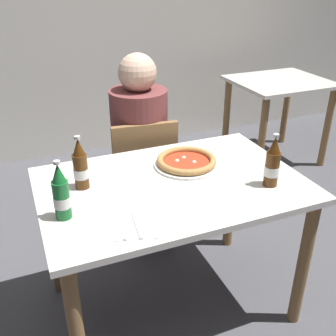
{
  "coord_description": "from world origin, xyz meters",
  "views": [
    {
      "loc": [
        -0.62,
        -1.45,
        1.63
      ],
      "look_at": [
        0.0,
        0.05,
        0.8
      ],
      "focal_mm": 42.28,
      "sensor_mm": 36.0,
      "label": 1
    }
  ],
  "objects_px": {
    "beer_bottle_right": "(80,167)",
    "beer_bottle_center": "(272,164)",
    "diner_seated": "(140,156)",
    "dining_table_main": "(172,203)",
    "dining_table_background": "(278,98)",
    "beer_bottle_left": "(61,194)",
    "chair_behind_table": "(142,174)",
    "pizza_margherita_near": "(186,162)",
    "napkin_with_cutlery": "(132,226)"
  },
  "relations": [
    {
      "from": "diner_seated",
      "to": "beer_bottle_left",
      "type": "xyz_separation_m",
      "value": [
        -0.57,
        -0.76,
        0.27
      ]
    },
    {
      "from": "dining_table_background",
      "to": "beer_bottle_left",
      "type": "distance_m",
      "value": 2.53
    },
    {
      "from": "beer_bottle_right",
      "to": "pizza_margherita_near",
      "type": "bearing_deg",
      "value": 2.26
    },
    {
      "from": "diner_seated",
      "to": "beer_bottle_center",
      "type": "xyz_separation_m",
      "value": [
        0.34,
        -0.85,
        0.27
      ]
    },
    {
      "from": "chair_behind_table",
      "to": "pizza_margherita_near",
      "type": "height_order",
      "value": "chair_behind_table"
    },
    {
      "from": "beer_bottle_left",
      "to": "dining_table_main",
      "type": "bearing_deg",
      "value": 10.86
    },
    {
      "from": "dining_table_background",
      "to": "beer_bottle_left",
      "type": "bearing_deg",
      "value": -145.84
    },
    {
      "from": "dining_table_main",
      "to": "napkin_with_cutlery",
      "type": "xyz_separation_m",
      "value": [
        -0.28,
        -0.26,
        0.12
      ]
    },
    {
      "from": "dining_table_background",
      "to": "beer_bottle_left",
      "type": "xyz_separation_m",
      "value": [
        -2.08,
        -1.41,
        0.26
      ]
    },
    {
      "from": "diner_seated",
      "to": "dining_table_background",
      "type": "xyz_separation_m",
      "value": [
        1.51,
        0.65,
        0.01
      ]
    },
    {
      "from": "chair_behind_table",
      "to": "beer_bottle_right",
      "type": "xyz_separation_m",
      "value": [
        -0.45,
        -0.5,
        0.37
      ]
    },
    {
      "from": "chair_behind_table",
      "to": "dining_table_background",
      "type": "distance_m",
      "value": 1.68
    },
    {
      "from": "dining_table_main",
      "to": "dining_table_background",
      "type": "xyz_separation_m",
      "value": [
        1.58,
        1.31,
        -0.04
      ]
    },
    {
      "from": "dining_table_background",
      "to": "napkin_with_cutlery",
      "type": "relative_size",
      "value": 3.61
    },
    {
      "from": "diner_seated",
      "to": "napkin_with_cutlery",
      "type": "relative_size",
      "value": 5.46
    },
    {
      "from": "diner_seated",
      "to": "beer_bottle_left",
      "type": "height_order",
      "value": "diner_seated"
    },
    {
      "from": "dining_table_main",
      "to": "beer_bottle_right",
      "type": "bearing_deg",
      "value": 163.98
    },
    {
      "from": "beer_bottle_right",
      "to": "diner_seated",
      "type": "bearing_deg",
      "value": 50.46
    },
    {
      "from": "beer_bottle_center",
      "to": "beer_bottle_right",
      "type": "xyz_separation_m",
      "value": [
        -0.79,
        0.3,
        0.0
      ]
    },
    {
      "from": "chair_behind_table",
      "to": "beer_bottle_center",
      "type": "relative_size",
      "value": 3.44
    },
    {
      "from": "napkin_with_cutlery",
      "to": "beer_bottle_right",
      "type": "bearing_deg",
      "value": 106.92
    },
    {
      "from": "dining_table_main",
      "to": "beer_bottle_center",
      "type": "height_order",
      "value": "beer_bottle_center"
    },
    {
      "from": "chair_behind_table",
      "to": "dining_table_main",
      "type": "bearing_deg",
      "value": 90.81
    },
    {
      "from": "dining_table_main",
      "to": "beer_bottle_left",
      "type": "xyz_separation_m",
      "value": [
        -0.5,
        -0.1,
        0.22
      ]
    },
    {
      "from": "beer_bottle_left",
      "to": "beer_bottle_right",
      "type": "distance_m",
      "value": 0.24
    },
    {
      "from": "beer_bottle_right",
      "to": "napkin_with_cutlery",
      "type": "bearing_deg",
      "value": -73.08
    },
    {
      "from": "pizza_margherita_near",
      "to": "beer_bottle_left",
      "type": "xyz_separation_m",
      "value": [
        -0.64,
        -0.23,
        0.08
      ]
    },
    {
      "from": "beer_bottle_right",
      "to": "napkin_with_cutlery",
      "type": "xyz_separation_m",
      "value": [
        0.11,
        -0.37,
        -0.1
      ]
    },
    {
      "from": "diner_seated",
      "to": "dining_table_background",
      "type": "height_order",
      "value": "diner_seated"
    },
    {
      "from": "diner_seated",
      "to": "beer_bottle_center",
      "type": "bearing_deg",
      "value": -68.44
    },
    {
      "from": "pizza_margherita_near",
      "to": "napkin_with_cutlery",
      "type": "height_order",
      "value": "pizza_margherita_near"
    },
    {
      "from": "diner_seated",
      "to": "dining_table_main",
      "type": "bearing_deg",
      "value": -95.62
    },
    {
      "from": "pizza_margherita_near",
      "to": "beer_bottle_left",
      "type": "distance_m",
      "value": 0.68
    },
    {
      "from": "beer_bottle_right",
      "to": "beer_bottle_left",
      "type": "bearing_deg",
      "value": -118.94
    },
    {
      "from": "chair_behind_table",
      "to": "beer_bottle_center",
      "type": "height_order",
      "value": "beer_bottle_center"
    },
    {
      "from": "dining_table_main",
      "to": "diner_seated",
      "type": "bearing_deg",
      "value": 84.38
    },
    {
      "from": "dining_table_main",
      "to": "dining_table_background",
      "type": "relative_size",
      "value": 1.5
    },
    {
      "from": "beer_bottle_right",
      "to": "beer_bottle_center",
      "type": "bearing_deg",
      "value": -20.84
    },
    {
      "from": "dining_table_main",
      "to": "diner_seated",
      "type": "distance_m",
      "value": 0.67
    },
    {
      "from": "pizza_margherita_near",
      "to": "napkin_with_cutlery",
      "type": "bearing_deg",
      "value": -136.42
    },
    {
      "from": "dining_table_background",
      "to": "dining_table_main",
      "type": "bearing_deg",
      "value": -140.18
    },
    {
      "from": "napkin_with_cutlery",
      "to": "beer_bottle_left",
      "type": "bearing_deg",
      "value": 144.77
    },
    {
      "from": "dining_table_main",
      "to": "diner_seated",
      "type": "height_order",
      "value": "diner_seated"
    },
    {
      "from": "beer_bottle_left",
      "to": "beer_bottle_center",
      "type": "relative_size",
      "value": 1.0
    },
    {
      "from": "beer_bottle_left",
      "to": "diner_seated",
      "type": "bearing_deg",
      "value": 53.11
    },
    {
      "from": "dining_table_main",
      "to": "pizza_margherita_near",
      "type": "bearing_deg",
      "value": 44.9
    },
    {
      "from": "dining_table_background",
      "to": "pizza_margherita_near",
      "type": "height_order",
      "value": "pizza_margherita_near"
    },
    {
      "from": "chair_behind_table",
      "to": "dining_table_background",
      "type": "bearing_deg",
      "value": -148.95
    },
    {
      "from": "diner_seated",
      "to": "napkin_with_cutlery",
      "type": "height_order",
      "value": "diner_seated"
    },
    {
      "from": "dining_table_background",
      "to": "beer_bottle_left",
      "type": "relative_size",
      "value": 3.24
    }
  ]
}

